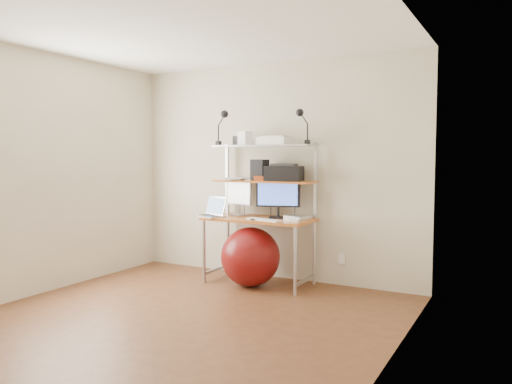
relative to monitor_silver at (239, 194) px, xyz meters
The scene contains 20 objects.
room 1.60m from the monitor_silver, 78.41° to the right, with size 3.60×3.60×3.60m.
computer_desk 0.32m from the monitor_silver, ahead, with size 1.20×0.60×1.57m.
wall_outlet 1.37m from the monitor_silver, 11.50° to the left, with size 0.08×0.01×0.12m, color white.
monitor_silver is the anchor object (origin of this frame).
monitor_black 0.51m from the monitor_silver, ahead, with size 0.47×0.21×0.49m.
laptop 0.37m from the monitor_silver, 128.87° to the right, with size 0.39×0.35×0.28m.
keyboard 0.60m from the monitor_silver, 29.88° to the right, with size 0.43×0.12×0.01m, color white.
mouse 0.89m from the monitor_silver, 17.61° to the right, with size 0.10×0.06×0.03m, color white.
mac_mini 0.78m from the monitor_silver, ahead, with size 0.22×0.22×0.04m, color silver.
phone 0.49m from the monitor_silver, 34.44° to the right, with size 0.08×0.14×0.01m, color black.
printer 0.62m from the monitor_silver, ahead, with size 0.44×0.34×0.19m.
nas_cube 0.39m from the monitor_silver, ahead, with size 0.16×0.16×0.24m, color black.
red_box 0.39m from the monitor_silver, ahead, with size 0.19×0.13×0.05m, color #C54C1F.
scanner 0.77m from the monitor_silver, ahead, with size 0.38×0.27×0.10m.
box_white 0.65m from the monitor_silver, ahead, with size 0.13×0.11×0.15m, color white.
box_grey 0.63m from the monitor_silver, 118.03° to the left, with size 0.11×0.11×0.11m, color #2C2D2F.
clip_lamp_left 0.88m from the monitor_silver, 148.42° to the right, with size 0.16×0.09×0.40m.
clip_lamp_right 1.16m from the monitor_silver, ahead, with size 0.15×0.08×0.38m.
exercise_ball 0.77m from the monitor_silver, 41.12° to the right, with size 0.65×0.65×0.65m, color maroon.
paper_stack 0.19m from the monitor_silver, 156.96° to the left, with size 0.35×0.40×0.02m.
Camera 1 is at (2.59, -3.42, 1.42)m, focal length 35.00 mm.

